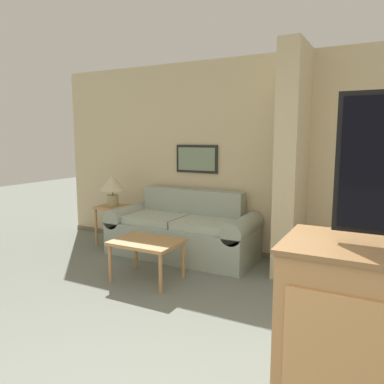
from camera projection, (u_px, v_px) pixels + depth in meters
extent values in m
cube|color=#CCB78E|center=(303.00, 160.00, 4.63)|extent=(7.51, 0.12, 2.60)
cube|color=#70644E|center=(297.00, 260.00, 4.75)|extent=(7.51, 0.02, 0.06)
cube|color=black|center=(197.00, 159.00, 5.23)|extent=(0.64, 0.02, 0.39)
cube|color=gray|center=(196.00, 159.00, 5.21)|extent=(0.57, 0.01, 0.32)
cube|color=#CCB78E|center=(292.00, 162.00, 4.27)|extent=(0.24, 0.74, 2.60)
cube|color=#99A393|center=(182.00, 240.00, 4.99)|extent=(1.49, 0.84, 0.43)
cube|color=#99A393|center=(193.00, 205.00, 5.21)|extent=(1.49, 0.20, 0.43)
cube|color=#99A393|center=(130.00, 232.00, 5.39)|extent=(0.23, 0.84, 0.43)
cylinder|color=#99A393|center=(129.00, 214.00, 5.35)|extent=(0.26, 0.84, 0.26)
cube|color=#99A393|center=(243.00, 249.00, 4.60)|extent=(0.23, 0.84, 0.43)
cylinder|color=#99A393|center=(243.00, 228.00, 4.56)|extent=(0.26, 0.84, 0.26)
cube|color=#AAB5A4|center=(156.00, 218.00, 5.08)|extent=(0.72, 0.60, 0.10)
cube|color=#AAB5A4|center=(205.00, 224.00, 4.74)|extent=(0.72, 0.60, 0.10)
cube|color=#B27F4C|center=(147.00, 242.00, 4.11)|extent=(0.73, 0.55, 0.04)
cylinder|color=#B27F4C|center=(110.00, 263.00, 4.09)|extent=(0.04, 0.04, 0.41)
cylinder|color=#B27F4C|center=(160.00, 274.00, 3.79)|extent=(0.04, 0.04, 0.41)
cylinder|color=#B27F4C|center=(136.00, 252.00, 4.50)|extent=(0.04, 0.04, 0.41)
cylinder|color=#B27F4C|center=(183.00, 260.00, 4.20)|extent=(0.04, 0.04, 0.41)
cube|color=#B27F4C|center=(113.00, 207.00, 5.44)|extent=(0.41, 0.41, 0.04)
cylinder|color=#B27F4C|center=(96.00, 228.00, 5.41)|extent=(0.04, 0.04, 0.55)
cylinder|color=#B27F4C|center=(115.00, 231.00, 5.25)|extent=(0.04, 0.04, 0.55)
cylinder|color=#B27F4C|center=(112.00, 223.00, 5.71)|extent=(0.04, 0.04, 0.55)
cylinder|color=#B27F4C|center=(130.00, 225.00, 5.55)|extent=(0.04, 0.04, 0.55)
cylinder|color=tan|center=(113.00, 200.00, 5.42)|extent=(0.17, 0.17, 0.16)
cylinder|color=tan|center=(112.00, 193.00, 5.41)|extent=(0.02, 0.02, 0.07)
cone|color=beige|center=(112.00, 183.00, 5.39)|extent=(0.37, 0.37, 0.22)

